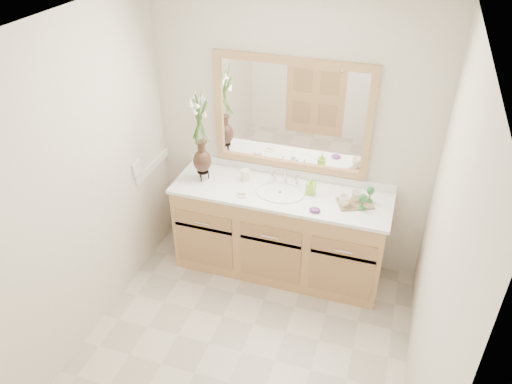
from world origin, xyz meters
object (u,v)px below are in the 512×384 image
(tumbler, at_px, (245,175))
(tray, at_px, (355,203))
(soap_bottle, at_px, (311,187))
(flower_vase, at_px, (200,125))

(tumbler, bearing_deg, tray, -4.84)
(tumbler, distance_m, tray, 0.96)
(tumbler, height_order, soap_bottle, soap_bottle)
(flower_vase, height_order, soap_bottle, flower_vase)
(tray, bearing_deg, flower_vase, 156.54)
(flower_vase, height_order, tray, flower_vase)
(tumbler, xyz_separation_m, tray, (0.96, -0.08, -0.04))
(flower_vase, bearing_deg, tray, 0.65)
(flower_vase, xyz_separation_m, soap_bottle, (0.94, 0.06, -0.44))
(soap_bottle, bearing_deg, flower_vase, -170.84)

